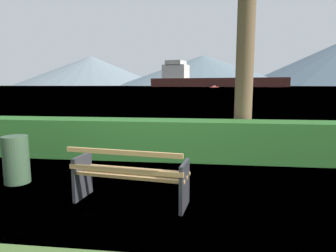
% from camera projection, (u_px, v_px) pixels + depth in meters
% --- Properties ---
extents(ground_plane, '(1400.00, 1400.00, 0.00)m').
position_uv_depth(ground_plane, '(132.00, 202.00, 4.35)').
color(ground_plane, '#4C6B33').
extents(water_surface, '(620.00, 620.00, 0.00)m').
position_uv_depth(water_surface, '(202.00, 86.00, 307.72)').
color(water_surface, '#7A99A8').
rests_on(water_surface, ground_plane).
extents(park_bench, '(1.76, 0.79, 0.87)m').
position_uv_depth(park_bench, '(130.00, 176.00, 4.23)').
color(park_bench, tan).
rests_on(park_bench, ground_plane).
extents(hedge_row, '(8.94, 0.79, 0.93)m').
position_uv_depth(hedge_row, '(158.00, 139.00, 6.87)').
color(hedge_row, '#2D6B28').
rests_on(hedge_row, ground_plane).
extents(trash_bin, '(0.44, 0.44, 0.85)m').
position_uv_depth(trash_bin, '(16.00, 160.00, 5.15)').
color(trash_bin, '#385138').
rests_on(trash_bin, ground_plane).
extents(cargo_ship_large, '(109.63, 44.71, 21.68)m').
position_uv_depth(cargo_ship_large, '(206.00, 79.00, 234.24)').
color(cargo_ship_large, '#471E19').
rests_on(cargo_ship_large, water_surface).
extents(fishing_boat_near, '(5.21, 2.98, 1.04)m').
position_uv_depth(fishing_boat_near, '(214.00, 87.00, 180.66)').
color(fishing_boat_near, '#B2332D').
rests_on(fishing_boat_near, water_surface).
extents(distant_hills, '(840.63, 396.78, 89.38)m').
position_uv_depth(distant_hills, '(258.00, 65.00, 522.32)').
color(distant_hills, gray).
rests_on(distant_hills, ground_plane).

